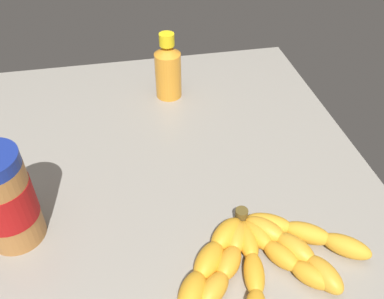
{
  "coord_description": "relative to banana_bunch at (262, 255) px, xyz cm",
  "views": [
    {
      "loc": [
        -52.83,
        5.49,
        51.66
      ],
      "look_at": [
        0.29,
        -4.89,
        4.88
      ],
      "focal_mm": 38.25,
      "sensor_mm": 36.0,
      "label": 1
    }
  ],
  "objects": [
    {
      "name": "peanut_butter_jar",
      "position": [
        11.94,
        35.35,
        6.4
      ],
      "size": [
        8.45,
        8.45,
        16.17
      ],
      "color": "#B27238",
      "rests_on": "ground_plane"
    },
    {
      "name": "honey_bottle",
      "position": [
        46.39,
        6.53,
        5.0
      ],
      "size": [
        5.77,
        5.77,
        14.87
      ],
      "color": "orange",
      "rests_on": "ground_plane"
    },
    {
      "name": "banana_bunch",
      "position": [
        0.0,
        0.0,
        0.0
      ],
      "size": [
        20.2,
        30.46,
        3.53
      ],
      "color": "gold",
      "rests_on": "ground_plane"
    },
    {
      "name": "ground_plane",
      "position": [
        20.75,
        11.03,
        -3.73
      ],
      "size": [
        86.77,
        74.59,
        4.26
      ],
      "primitive_type": "cube",
      "color": "gray"
    }
  ]
}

